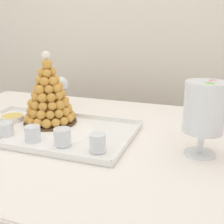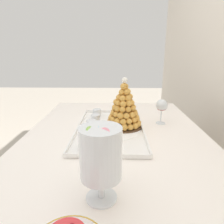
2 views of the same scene
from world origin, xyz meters
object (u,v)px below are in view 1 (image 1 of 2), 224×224
at_px(wine_glass, 61,85).
at_px(croquembouche, 49,96).
at_px(serving_tray, 49,131).
at_px(dessert_cup_mid_left, 5,130).
at_px(dessert_cup_centre, 33,134).
at_px(dessert_cup_right, 98,143).
at_px(macaron_goblet, 204,108).
at_px(dessert_cup_mid_right, 63,137).
at_px(creme_brulee_ramekin, 12,118).

bearing_deg(wine_glass, croquembouche, -71.71).
xyz_separation_m(serving_tray, croquembouche, (-0.04, 0.08, 0.12)).
relative_size(dessert_cup_mid_left, dessert_cup_centre, 1.06).
distance_m(dessert_cup_right, macaron_goblet, 0.35).
bearing_deg(dessert_cup_right, croquembouche, 146.78).
relative_size(dessert_cup_mid_right, dessert_cup_right, 1.00).
bearing_deg(dessert_cup_centre, macaron_goblet, 10.40).
bearing_deg(creme_brulee_ramekin, dessert_cup_mid_right, -24.76).
bearing_deg(dessert_cup_mid_right, dessert_cup_centre, -176.00).
xyz_separation_m(dessert_cup_mid_right, creme_brulee_ramekin, (-0.33, 0.15, -0.01)).
xyz_separation_m(croquembouche, dessert_cup_right, (0.29, -0.19, -0.09)).
bearing_deg(dessert_cup_centre, wine_glass, 106.42).
xyz_separation_m(serving_tray, dessert_cup_mid_left, (-0.12, -0.10, 0.02)).
relative_size(dessert_cup_mid_right, creme_brulee_ramekin, 0.60).
height_order(dessert_cup_right, wine_glass, wine_glass).
height_order(croquembouche, dessert_cup_right, croquembouche).
height_order(dessert_cup_right, creme_brulee_ramekin, dessert_cup_right).
bearing_deg(macaron_goblet, wine_glass, 154.28).
relative_size(creme_brulee_ramekin, wine_glass, 0.62).
relative_size(dessert_cup_right, macaron_goblet, 0.24).
bearing_deg(dessert_cup_mid_right, macaron_goblet, 12.05).
bearing_deg(dessert_cup_centre, creme_brulee_ramekin, 143.28).
bearing_deg(dessert_cup_mid_right, croquembouche, 131.64).
bearing_deg(dessert_cup_right, macaron_goblet, 18.08).
relative_size(croquembouche, wine_glass, 1.87).
distance_m(dessert_cup_mid_left, wine_glass, 0.43).
bearing_deg(serving_tray, dessert_cup_mid_right, -39.83).
height_order(dessert_cup_mid_left, dessert_cup_right, dessert_cup_right).
xyz_separation_m(serving_tray, dessert_cup_mid_right, (0.12, -0.10, 0.03)).
xyz_separation_m(dessert_cup_centre, dessert_cup_mid_right, (0.12, 0.01, 0.00)).
xyz_separation_m(dessert_cup_mid_left, creme_brulee_ramekin, (-0.09, 0.15, -0.01)).
bearing_deg(croquembouche, serving_tray, -63.40).
height_order(dessert_cup_centre, wine_glass, wine_glass).
bearing_deg(croquembouche, wine_glass, 108.29).
relative_size(dessert_cup_centre, dessert_cup_right, 0.95).
distance_m(dessert_cup_centre, dessert_cup_mid_right, 0.12).
xyz_separation_m(dessert_cup_mid_left, dessert_cup_centre, (0.13, -0.01, 0.00)).
distance_m(dessert_cup_mid_right, macaron_goblet, 0.47).
bearing_deg(dessert_cup_mid_left, serving_tray, 38.48).
height_order(croquembouche, macaron_goblet, croquembouche).
relative_size(croquembouche, macaron_goblet, 1.20).
height_order(dessert_cup_centre, dessert_cup_right, dessert_cup_right).
relative_size(serving_tray, dessert_cup_mid_left, 11.19).
distance_m(croquembouche, dessert_cup_mid_right, 0.26).
relative_size(dessert_cup_right, wine_glass, 0.37).
height_order(serving_tray, dessert_cup_mid_left, dessert_cup_mid_left).
height_order(croquembouche, creme_brulee_ramekin, croquembouche).
distance_m(croquembouche, wine_glass, 0.25).
distance_m(dessert_cup_mid_left, dessert_cup_centre, 0.13).
distance_m(dessert_cup_mid_left, dessert_cup_mid_right, 0.25).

